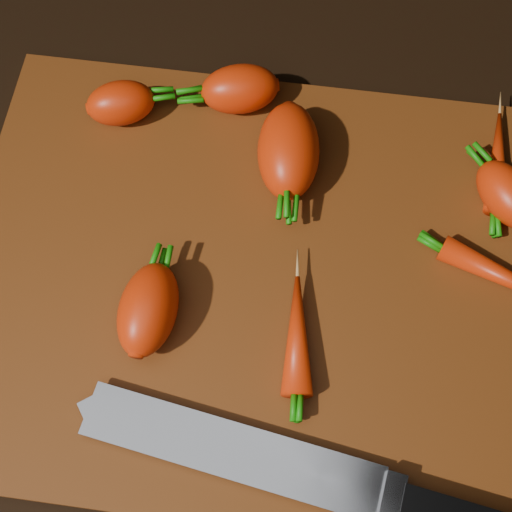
# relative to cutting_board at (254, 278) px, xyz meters

# --- Properties ---
(ground) EXTENTS (2.00, 2.00, 0.01)m
(ground) POSITION_rel_cutting_board_xyz_m (0.00, 0.00, -0.01)
(ground) COLOR black
(cutting_board) EXTENTS (0.50, 0.40, 0.01)m
(cutting_board) POSITION_rel_cutting_board_xyz_m (0.00, 0.00, 0.00)
(cutting_board) COLOR #5C2A0B
(cutting_board) RESTS_ON ground
(carrot_0) EXTENTS (0.06, 0.10, 0.05)m
(carrot_0) POSITION_rel_cutting_board_xyz_m (0.02, 0.11, 0.03)
(carrot_0) COLOR red
(carrot_0) RESTS_ON cutting_board
(carrot_1) EXTENTS (0.05, 0.08, 0.05)m
(carrot_1) POSITION_rel_cutting_board_xyz_m (-0.08, -0.05, 0.03)
(carrot_1) COLOR red
(carrot_1) RESTS_ON cutting_board
(carrot_2) EXTENTS (0.08, 0.06, 0.04)m
(carrot_2) POSITION_rel_cutting_board_xyz_m (-0.04, 0.17, 0.03)
(carrot_2) COLOR red
(carrot_2) RESTS_ON cutting_board
(carrot_3) EXTENTS (0.07, 0.06, 0.04)m
(carrot_3) POSITION_rel_cutting_board_xyz_m (-0.14, 0.14, 0.03)
(carrot_3) COLOR red
(carrot_3) RESTS_ON cutting_board
(carrot_4) EXTENTS (0.07, 0.08, 0.04)m
(carrot_4) POSITION_rel_cutting_board_xyz_m (0.20, 0.09, 0.03)
(carrot_4) COLOR red
(carrot_4) RESTS_ON cutting_board
(carrot_5) EXTENTS (0.02, 0.10, 0.02)m
(carrot_5) POSITION_rel_cutting_board_xyz_m (0.20, 0.13, 0.02)
(carrot_5) COLOR red
(carrot_5) RESTS_ON cutting_board
(carrot_7) EXTENTS (0.04, 0.10, 0.03)m
(carrot_7) POSITION_rel_cutting_board_xyz_m (0.04, -0.05, 0.02)
(carrot_7) COLOR red
(carrot_7) RESTS_ON cutting_board
(knife) EXTENTS (0.38, 0.09, 0.02)m
(knife) POSITION_rel_cutting_board_xyz_m (0.03, -0.15, 0.02)
(knife) COLOR gray
(knife) RESTS_ON cutting_board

